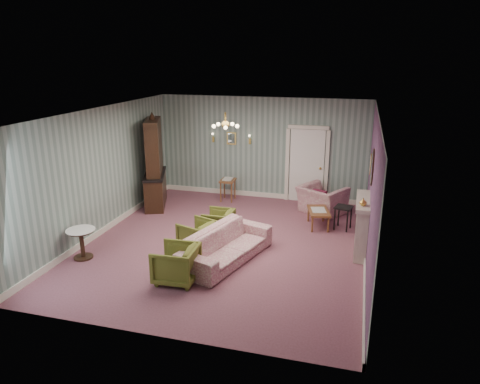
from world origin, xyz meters
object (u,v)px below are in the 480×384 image
(dresser, at_px, (154,161))
(pedestal_table, at_px, (82,244))
(coffee_table, at_px, (318,218))
(sofa_chintz, at_px, (226,240))
(olive_chair_a, at_px, (176,262))
(fireplace, at_px, (362,226))
(olive_chair_c, at_px, (218,221))
(wingback_chair, at_px, (322,195))
(olive_chair_b, at_px, (197,233))
(side_table_black, at_px, (343,218))

(dresser, relative_size, pedestal_table, 3.98)
(coffee_table, xyz_separation_m, pedestal_table, (-4.49, -3.04, 0.10))
(sofa_chintz, height_order, dresser, dresser)
(pedestal_table, bearing_deg, olive_chair_a, -9.68)
(dresser, height_order, fireplace, dresser)
(olive_chair_c, xyz_separation_m, wingback_chair, (2.17, 2.15, 0.15))
(sofa_chintz, xyz_separation_m, fireplace, (2.63, 1.17, 0.13))
(wingback_chair, height_order, dresser, dresser)
(wingback_chair, bearing_deg, olive_chair_a, 94.22)
(olive_chair_b, distance_m, pedestal_table, 2.37)
(wingback_chair, bearing_deg, side_table_black, 151.00)
(olive_chair_c, relative_size, fireplace, 0.47)
(sofa_chintz, distance_m, wingback_chair, 3.72)
(wingback_chair, bearing_deg, fireplace, 145.96)
(olive_chair_b, relative_size, side_table_black, 1.21)
(coffee_table, height_order, pedestal_table, pedestal_table)
(wingback_chair, distance_m, pedestal_table, 6.05)
(olive_chair_b, relative_size, coffee_table, 0.82)
(coffee_table, bearing_deg, dresser, 174.75)
(olive_chair_a, bearing_deg, wingback_chair, 150.85)
(olive_chair_b, bearing_deg, side_table_black, 142.53)
(sofa_chintz, bearing_deg, fireplace, -49.19)
(dresser, xyz_separation_m, fireplace, (5.51, -1.58, -0.69))
(wingback_chair, bearing_deg, olive_chair_c, 75.67)
(olive_chair_c, distance_m, dresser, 2.94)
(olive_chair_a, distance_m, pedestal_table, 2.28)
(dresser, distance_m, fireplace, 5.77)
(sofa_chintz, distance_m, dresser, 4.07)
(olive_chair_a, bearing_deg, pedestal_table, -102.13)
(dresser, xyz_separation_m, coffee_table, (4.50, -0.41, -1.05))
(olive_chair_b, xyz_separation_m, pedestal_table, (-2.12, -1.08, -0.03))
(olive_chair_b, bearing_deg, dresser, -119.17)
(pedestal_table, bearing_deg, dresser, 90.08)
(olive_chair_b, bearing_deg, fireplace, 122.34)
(sofa_chintz, relative_size, dresser, 0.90)
(olive_chair_c, distance_m, pedestal_table, 3.01)
(wingback_chair, bearing_deg, sofa_chintz, 95.37)
(olive_chair_b, height_order, pedestal_table, olive_chair_b)
(olive_chair_a, relative_size, side_table_black, 1.34)
(sofa_chintz, xyz_separation_m, coffee_table, (1.62, 2.33, -0.23))
(fireplace, height_order, pedestal_table, fireplace)
(olive_chair_b, distance_m, coffee_table, 3.09)
(side_table_black, bearing_deg, coffee_table, 179.47)
(pedestal_table, bearing_deg, olive_chair_b, 26.95)
(olive_chair_a, distance_m, side_table_black, 4.44)
(dresser, bearing_deg, sofa_chintz, -64.75)
(olive_chair_c, height_order, fireplace, fireplace)
(olive_chair_b, height_order, coffee_table, olive_chair_b)
(olive_chair_a, distance_m, olive_chair_b, 1.47)
(olive_chair_a, bearing_deg, coffee_table, 144.25)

